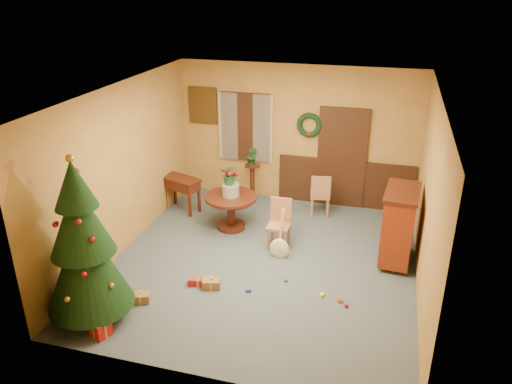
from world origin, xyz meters
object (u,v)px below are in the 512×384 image
(writing_desk, at_px, (181,186))
(sideboard, at_px, (399,224))
(dining_table, at_px, (231,206))
(christmas_tree, at_px, (83,245))
(chair_near, at_px, (280,221))

(writing_desk, xyz_separation_m, sideboard, (4.30, -0.91, 0.16))
(dining_table, relative_size, christmas_tree, 0.40)
(christmas_tree, xyz_separation_m, writing_desk, (-0.18, 3.63, -0.62))
(christmas_tree, bearing_deg, sideboard, 33.42)
(dining_table, relative_size, sideboard, 0.76)
(christmas_tree, xyz_separation_m, sideboard, (4.12, 2.72, -0.46))
(christmas_tree, bearing_deg, chair_near, 52.59)
(dining_table, relative_size, chair_near, 1.12)
(dining_table, distance_m, chair_near, 1.11)
(dining_table, distance_m, sideboard, 3.10)
(dining_table, height_order, sideboard, sideboard)
(christmas_tree, height_order, sideboard, christmas_tree)
(chair_near, xyz_separation_m, christmas_tree, (-2.09, -2.73, 0.69))
(chair_near, relative_size, christmas_tree, 0.36)
(christmas_tree, distance_m, sideboard, 4.95)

